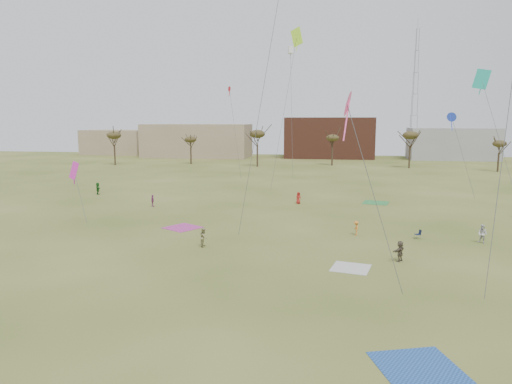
# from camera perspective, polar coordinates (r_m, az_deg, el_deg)

# --- Properties ---
(ground) EXTENTS (260.00, 260.00, 0.00)m
(ground) POSITION_cam_1_polar(r_m,az_deg,el_deg) (28.15, -4.05, -14.88)
(ground) COLOR #43541A
(ground) RESTS_ON ground
(spectator_fore_b) EXTENTS (0.71, 0.87, 1.69)m
(spectator_fore_b) POSITION_cam_1_polar(r_m,az_deg,el_deg) (42.63, -6.34, -5.48)
(spectator_fore_b) COLOR #8F895B
(spectator_fore_b) RESTS_ON ground
(spectator_fore_c) EXTENTS (1.32, 1.55, 1.68)m
(spectator_fore_c) POSITION_cam_1_polar(r_m,az_deg,el_deg) (39.78, 17.02, -6.86)
(spectator_fore_c) COLOR brown
(spectator_fore_c) RESTS_ON ground
(flyer_mid_b) EXTENTS (0.64, 0.98, 1.43)m
(flyer_mid_b) POSITION_cam_1_polar(r_m,az_deg,el_deg) (47.60, 12.02, -4.28)
(flyer_mid_b) COLOR orange
(flyer_mid_b) RESTS_ON ground
(spectator_mid_d) EXTENTS (0.57, 0.98, 1.57)m
(spectator_mid_d) POSITION_cam_1_polar(r_m,az_deg,el_deg) (63.23, -12.41, -1.03)
(spectator_mid_d) COLOR #953E7E
(spectator_mid_d) RESTS_ON ground
(spectator_mid_e) EXTENTS (1.08, 1.06, 1.75)m
(spectator_mid_e) POSITION_cam_1_polar(r_m,az_deg,el_deg) (48.23, 25.74, -4.60)
(spectator_mid_e) COLOR silver
(spectator_mid_e) RESTS_ON ground
(flyer_far_a) EXTENTS (1.39, 1.71, 1.83)m
(flyer_far_a) POSITION_cam_1_polar(r_m,az_deg,el_deg) (75.84, -18.60, 0.41)
(flyer_far_a) COLOR #206222
(flyer_far_a) RESTS_ON ground
(flyer_far_b) EXTENTS (0.94, 0.85, 1.61)m
(flyer_far_b) POSITION_cam_1_polar(r_m,az_deg,el_deg) (64.16, 5.16, -0.71)
(flyer_far_b) COLOR #A7221C
(flyer_far_b) RESTS_ON ground
(blanket_blue) EXTENTS (4.61, 4.61, 0.03)m
(blanket_blue) POSITION_cam_1_polar(r_m,az_deg,el_deg) (24.16, 19.13, -19.55)
(blanket_blue) COLOR #2553A4
(blanket_blue) RESTS_ON ground
(blanket_cream) EXTENTS (3.33, 3.33, 0.03)m
(blanket_cream) POSITION_cam_1_polar(r_m,az_deg,el_deg) (37.32, 11.40, -9.02)
(blanket_cream) COLOR silver
(blanket_cream) RESTS_ON ground
(blanket_plum) EXTENTS (4.46, 4.46, 0.03)m
(blanket_plum) POSITION_cam_1_polar(r_m,az_deg,el_deg) (50.46, -8.88, -4.29)
(blanket_plum) COLOR #B73890
(blanket_plum) RESTS_ON ground
(blanket_olive) EXTENTS (3.99, 3.99, 0.03)m
(blanket_olive) POSITION_cam_1_polar(r_m,az_deg,el_deg) (66.74, 14.29, -1.27)
(blanket_olive) COLOR #318740
(blanket_olive) RESTS_ON ground
(camp_chair_right) EXTENTS (0.64, 0.60, 0.87)m
(camp_chair_right) POSITION_cam_1_polar(r_m,az_deg,el_deg) (47.84, 18.99, -5.06)
(camp_chair_right) COLOR #121A33
(camp_chair_right) RESTS_ON ground
(kites_aloft) EXTENTS (47.58, 69.75, 26.96)m
(kites_aloft) POSITION_cam_1_polar(r_m,az_deg,el_deg) (54.16, 5.06, 18.03)
(kites_aloft) COLOR #E8411B
(kites_aloft) RESTS_ON ground
(tree_line) EXTENTS (117.44, 49.32, 8.91)m
(tree_line) POSITION_cam_1_polar(r_m,az_deg,el_deg) (104.67, 4.38, 6.40)
(tree_line) COLOR #3A2B1E
(tree_line) RESTS_ON ground
(building_tan) EXTENTS (32.00, 14.00, 10.00)m
(building_tan) POSITION_cam_1_polar(r_m,az_deg,el_deg) (146.11, -7.14, 6.18)
(building_tan) COLOR #937F60
(building_tan) RESTS_ON ground
(building_brick) EXTENTS (26.00, 16.00, 12.00)m
(building_brick) POSITION_cam_1_polar(r_m,az_deg,el_deg) (145.19, 8.86, 6.53)
(building_brick) COLOR brown
(building_brick) RESTS_ON ground
(building_grey) EXTENTS (24.00, 12.00, 9.00)m
(building_grey) POSITION_cam_1_polar(r_m,az_deg,el_deg) (147.23, 22.65, 5.41)
(building_grey) COLOR gray
(building_grey) RESTS_ON ground
(building_tan_west) EXTENTS (20.00, 12.00, 8.00)m
(building_tan_west) POSITION_cam_1_polar(r_m,az_deg,el_deg) (163.50, -16.63, 5.80)
(building_tan_west) COLOR #937F60
(building_tan_west) RESTS_ON ground
(radio_tower) EXTENTS (1.51, 1.72, 41.00)m
(radio_tower) POSITION_cam_1_polar(r_m,az_deg,el_deg) (152.21, 18.64, 11.25)
(radio_tower) COLOR #9EA3A8
(radio_tower) RESTS_ON ground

